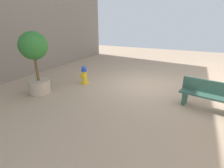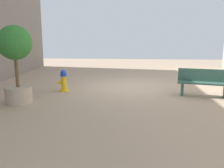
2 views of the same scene
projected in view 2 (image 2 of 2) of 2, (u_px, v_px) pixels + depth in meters
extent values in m
plane|color=tan|center=(130.00, 87.00, 10.27)|extent=(23.40, 23.40, 0.00)
cylinder|color=gold|center=(64.00, 91.00, 9.49)|extent=(0.35, 0.35, 0.05)
cylinder|color=gold|center=(64.00, 83.00, 9.43)|extent=(0.20, 0.20, 0.54)
cylinder|color=blue|center=(64.00, 75.00, 9.37)|extent=(0.26, 0.26, 0.06)
sphere|color=blue|center=(63.00, 73.00, 9.35)|extent=(0.23, 0.23, 0.23)
cylinder|color=gold|center=(64.00, 82.00, 9.27)|extent=(0.11, 0.15, 0.09)
cylinder|color=gold|center=(64.00, 81.00, 9.56)|extent=(0.11, 0.15, 0.09)
cylinder|color=gold|center=(60.00, 82.00, 9.41)|extent=(0.16, 0.14, 0.12)
cube|color=#33594C|center=(182.00, 89.00, 8.85)|extent=(0.18, 0.41, 0.45)
cube|color=#33594C|center=(204.00, 83.00, 8.59)|extent=(1.83, 0.82, 0.06)
cube|color=#33594C|center=(204.00, 75.00, 8.72)|extent=(1.75, 0.45, 0.44)
cylinder|color=tan|center=(19.00, 95.00, 7.80)|extent=(0.83, 0.83, 0.54)
cylinder|color=brown|center=(17.00, 70.00, 7.64)|extent=(0.11, 0.11, 1.05)
sphere|color=#2D722D|center=(15.00, 43.00, 7.47)|extent=(1.05, 1.05, 1.05)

